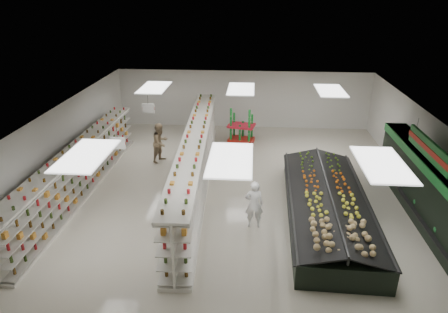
# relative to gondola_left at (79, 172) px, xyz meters

# --- Properties ---
(floor) EXTENTS (16.00, 16.00, 0.00)m
(floor) POSITION_rel_gondola_left_xyz_m (6.03, 0.43, -0.86)
(floor) COLOR beige
(floor) RESTS_ON ground
(ceiling) EXTENTS (14.00, 16.00, 0.02)m
(ceiling) POSITION_rel_gondola_left_xyz_m (6.03, 0.43, 2.34)
(ceiling) COLOR white
(ceiling) RESTS_ON wall_back
(wall_back) EXTENTS (14.00, 0.02, 3.20)m
(wall_back) POSITION_rel_gondola_left_xyz_m (6.03, 8.43, 0.74)
(wall_back) COLOR silver
(wall_back) RESTS_ON floor
(wall_left) EXTENTS (0.02, 16.00, 3.20)m
(wall_left) POSITION_rel_gondola_left_xyz_m (-0.97, 0.43, 0.74)
(wall_left) COLOR silver
(wall_left) RESTS_ON floor
(wall_right) EXTENTS (0.02, 16.00, 3.20)m
(wall_right) POSITION_rel_gondola_left_xyz_m (13.03, 0.43, 0.74)
(wall_right) COLOR silver
(wall_right) RESTS_ON floor
(produce_wall_case) EXTENTS (0.93, 8.00, 2.20)m
(produce_wall_case) POSITION_rel_gondola_left_xyz_m (12.56, -1.07, 0.38)
(produce_wall_case) COLOR black
(produce_wall_case) RESTS_ON floor
(aisle_sign_near) EXTENTS (0.52, 0.06, 0.75)m
(aisle_sign_near) POSITION_rel_gondola_left_xyz_m (2.23, -1.57, 1.89)
(aisle_sign_near) COLOR white
(aisle_sign_near) RESTS_ON ceiling
(aisle_sign_far) EXTENTS (0.52, 0.06, 0.75)m
(aisle_sign_far) POSITION_rel_gondola_left_xyz_m (2.23, 2.43, 1.89)
(aisle_sign_far) COLOR white
(aisle_sign_far) RESTS_ON ceiling
(hortifruti_banner) EXTENTS (0.12, 3.20, 0.95)m
(hortifruti_banner) POSITION_rel_gondola_left_xyz_m (12.28, -1.07, 1.79)
(hortifruti_banner) COLOR #207931
(hortifruti_banner) RESTS_ON ceiling
(gondola_left) EXTENTS (0.90, 10.84, 1.88)m
(gondola_left) POSITION_rel_gondola_left_xyz_m (0.00, 0.00, 0.00)
(gondola_left) COLOR white
(gondola_left) RESTS_ON floor
(gondola_center) EXTENTS (1.49, 12.48, 2.16)m
(gondola_center) POSITION_rel_gondola_left_xyz_m (4.39, 0.96, 0.13)
(gondola_center) COLOR white
(gondola_center) RESTS_ON floor
(produce_island) EXTENTS (2.97, 7.67, 1.14)m
(produce_island) POSITION_rel_gondola_left_xyz_m (9.25, -1.15, -0.35)
(produce_island) COLOR black
(produce_island) RESTS_ON floor
(soda_endcap) EXTENTS (1.48, 1.15, 1.69)m
(soda_endcap) POSITION_rel_gondola_left_xyz_m (6.04, 5.94, -0.04)
(soda_endcap) COLOR red
(soda_endcap) RESTS_ON floor
(shopper_main) EXTENTS (0.63, 0.43, 1.68)m
(shopper_main) POSITION_rel_gondola_left_xyz_m (6.73, -1.91, -0.02)
(shopper_main) COLOR white
(shopper_main) RESTS_ON floor
(shopper_background) EXTENTS (0.89, 1.03, 1.81)m
(shopper_background) POSITION_rel_gondola_left_xyz_m (2.44, 3.25, 0.05)
(shopper_background) COLOR tan
(shopper_background) RESTS_ON floor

